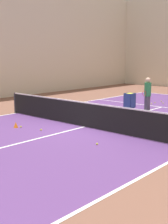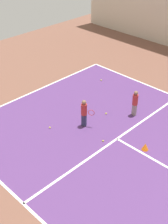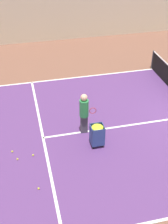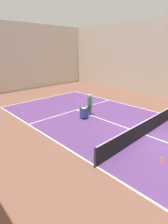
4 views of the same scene
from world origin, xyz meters
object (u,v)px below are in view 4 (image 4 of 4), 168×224
(training_cone_1, at_px, (163,159))
(ball_cart, at_px, (84,111))
(training_cone_0, at_px, (66,97))
(tennis_net, at_px, (146,127))
(coach_at_net, at_px, (90,103))

(training_cone_1, bearing_deg, ball_cart, 80.77)
(training_cone_0, xyz_separation_m, training_cone_1, (-3.95, -12.66, -0.02))
(tennis_net, distance_m, training_cone_1, 2.87)
(training_cone_0, bearing_deg, tennis_net, -100.21)
(ball_cart, distance_m, training_cone_0, 6.55)
(coach_at_net, height_order, training_cone_0, coach_at_net)
(tennis_net, distance_m, ball_cart, 4.88)
(training_cone_1, bearing_deg, tennis_net, 44.56)
(ball_cart, bearing_deg, training_cone_0, 64.17)
(training_cone_1, bearing_deg, coach_at_net, 73.96)
(training_cone_0, bearing_deg, coach_at_net, -108.91)
(tennis_net, relative_size, ball_cart, 10.35)
(ball_cart, bearing_deg, tennis_net, -79.09)
(coach_at_net, bearing_deg, ball_cart, -66.73)
(ball_cart, bearing_deg, coach_at_net, 17.44)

